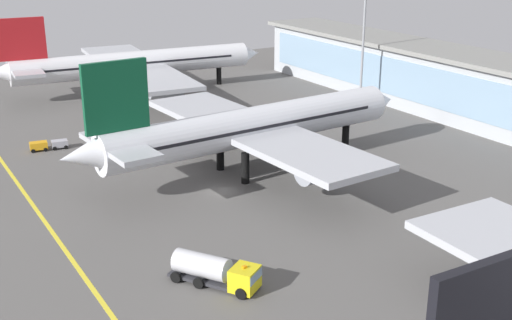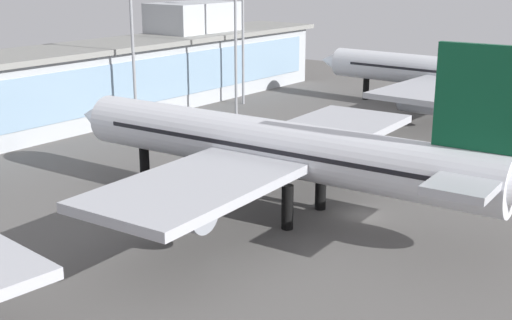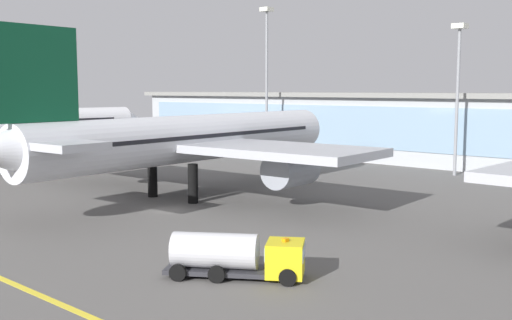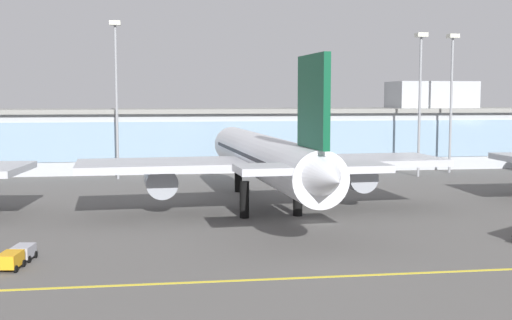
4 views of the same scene
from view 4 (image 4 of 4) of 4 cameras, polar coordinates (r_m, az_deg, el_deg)
The scene contains 9 objects.
ground_plane at distance 74.67m, azimuth 5.01°, elevation -5.32°, with size 180.00×180.00×0.00m, color #5B5956.
taxiway_centreline_stripe at distance 54.08m, azimuth 10.58°, elevation -9.60°, with size 144.00×0.50×0.01m, color yellow.
terminal_building at distance 126.91m, azimuth 0.14°, elevation 2.03°, with size 127.34×14.00×16.80m.
airliner_near_right at distance 79.86m, azimuth 0.79°, elevation 0.09°, with size 44.66×53.81×17.74m.
baggage_tug_near at distance 59.23m, azimuth -19.79°, elevation -7.72°, with size 2.48×5.76×1.40m.
apron_light_mast_west at distance 126.21m, azimuth 16.37°, elevation 6.30°, with size 1.80×1.80×25.00m.
apron_light_mast_centre at distance 118.53m, azimuth 13.85°, elevation 6.34°, with size 1.80×1.80×24.66m.
apron_light_mast_east at distance 114.05m, azimuth -11.86°, elevation 6.86°, with size 1.80×1.80×26.29m.
apron_light_mast_far_east at distance 118.14m, azimuth 5.25°, elevation 5.54°, with size 1.80×1.80×21.20m.
Camera 4 is at (-17.36, -71.26, 14.04)m, focal length 46.83 mm.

